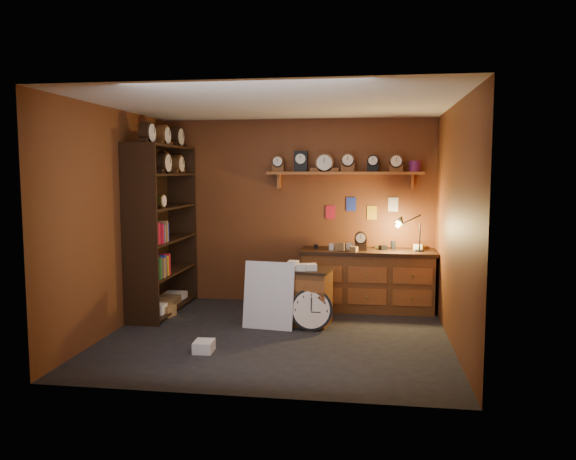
% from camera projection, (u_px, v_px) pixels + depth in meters
% --- Properties ---
extents(floor, '(4.00, 4.00, 0.00)m').
position_uv_depth(floor, '(277.00, 336.00, 6.64)').
color(floor, black).
rests_on(floor, ground).
extents(room_shell, '(4.02, 3.62, 2.71)m').
position_uv_depth(room_shell, '(282.00, 191.00, 6.56)').
color(room_shell, brown).
rests_on(room_shell, ground).
extents(shelving_unit, '(0.47, 1.60, 2.58)m').
position_uv_depth(shelving_unit, '(160.00, 222.00, 7.73)').
color(shelving_unit, black).
rests_on(shelving_unit, ground).
extents(workbench, '(1.86, 0.66, 1.36)m').
position_uv_depth(workbench, '(368.00, 276.00, 7.89)').
color(workbench, brown).
rests_on(workbench, ground).
extents(low_cabinet, '(0.70, 0.62, 0.80)m').
position_uv_depth(low_cabinet, '(306.00, 294.00, 7.15)').
color(low_cabinet, brown).
rests_on(low_cabinet, ground).
extents(big_round_clock, '(0.52, 0.17, 0.52)m').
position_uv_depth(big_round_clock, '(312.00, 310.00, 6.88)').
color(big_round_clock, black).
rests_on(big_round_clock, ground).
extents(white_panel, '(0.66, 0.25, 0.84)m').
position_uv_depth(white_panel, '(269.00, 328.00, 7.00)').
color(white_panel, silver).
rests_on(white_panel, ground).
extents(mini_fridge, '(0.54, 0.56, 0.47)m').
position_uv_depth(mini_fridge, '(293.00, 299.00, 7.55)').
color(mini_fridge, silver).
rests_on(mini_fridge, ground).
extents(floor_box_a, '(0.28, 0.26, 0.15)m').
position_uv_depth(floor_box_a, '(165.00, 311.00, 7.57)').
color(floor_box_a, olive).
rests_on(floor_box_a, ground).
extents(floor_box_b, '(0.21, 0.25, 0.12)m').
position_uv_depth(floor_box_b, '(204.00, 346.00, 6.06)').
color(floor_box_b, white).
rests_on(floor_box_b, ground).
extents(floor_box_c, '(0.29, 0.28, 0.17)m').
position_uv_depth(floor_box_c, '(270.00, 319.00, 7.08)').
color(floor_box_c, olive).
rests_on(floor_box_c, ground).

